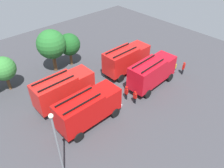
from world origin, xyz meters
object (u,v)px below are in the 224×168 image
at_px(tree_1, 4,69).
at_px(fire_truck_2, 64,89).
at_px(fire_truck_0, 88,108).
at_px(firefighter_0, 135,97).
at_px(firefighter_3, 126,92).
at_px(firefighter_2, 174,67).
at_px(traffic_cone_0, 90,80).
at_px(fire_truck_1, 152,72).
at_px(tree_2, 51,44).
at_px(tree_3, 69,45).
at_px(traffic_cone_1, 49,95).
at_px(firefighter_1, 183,68).
at_px(lamppost, 57,143).
at_px(fire_truck_3, 126,59).

bearing_deg(tree_1, fire_truck_2, -62.06).
bearing_deg(tree_1, fire_truck_0, -71.22).
xyz_separation_m(firefighter_0, firefighter_3, (-0.23, 1.21, 0.10)).
distance_m(firefighter_2, firefighter_3, 9.15).
bearing_deg(fire_truck_2, firefighter_2, -17.81).
relative_size(firefighter_0, traffic_cone_0, 2.36).
height_order(fire_truck_1, traffic_cone_0, fire_truck_1).
bearing_deg(tree_2, tree_3, -4.02).
height_order(fire_truck_2, traffic_cone_1, fire_truck_2).
bearing_deg(firefighter_2, firefighter_3, -7.24).
distance_m(firefighter_1, tree_3, 16.41).
distance_m(tree_2, lamppost, 16.70).
bearing_deg(lamppost, firefighter_0, 10.69).
relative_size(fire_truck_3, firefighter_3, 3.95).
distance_m(firefighter_0, firefighter_1, 9.52).
bearing_deg(tree_1, fire_truck_1, -40.09).
bearing_deg(firefighter_1, tree_3, -152.74).
bearing_deg(tree_1, lamppost, -95.10).
xyz_separation_m(fire_truck_3, traffic_cone_1, (-11.01, 2.43, -1.83)).
bearing_deg(fire_truck_2, tree_3, 51.66).
height_order(fire_truck_1, fire_truck_3, same).
height_order(tree_3, lamppost, lamppost).
bearing_deg(firefighter_2, traffic_cone_0, -34.71).
xyz_separation_m(fire_truck_1, lamppost, (-15.24, -3.07, 2.00)).
xyz_separation_m(fire_truck_0, tree_3, (5.33, 11.26, 1.12)).
distance_m(fire_truck_0, firefighter_1, 15.51).
bearing_deg(tree_1, firefighter_1, -34.03).
relative_size(fire_truck_1, firefighter_1, 4.03).
height_order(fire_truck_3, tree_3, tree_3).
bearing_deg(lamppost, traffic_cone_1, 67.29).
xyz_separation_m(firefighter_1, traffic_cone_0, (-10.93, 7.19, -0.67)).
bearing_deg(tree_2, fire_truck_2, -111.98).
height_order(fire_truck_3, traffic_cone_0, fire_truck_3).
height_order(firefighter_1, traffic_cone_1, firefighter_1).
bearing_deg(firefighter_1, fire_truck_1, -114.87).
distance_m(firefighter_1, tree_1, 23.41).
height_order(firefighter_2, tree_1, tree_1).
bearing_deg(fire_truck_3, lamppost, -154.05).
height_order(firefighter_1, tree_1, tree_1).
relative_size(fire_truck_3, tree_2, 1.18).
distance_m(fire_truck_1, firefighter_1, 5.68).
height_order(fire_truck_1, tree_2, tree_2).
bearing_deg(tree_2, lamppost, -118.46).
bearing_deg(tree_2, fire_truck_1, -57.90).
bearing_deg(tree_2, fire_truck_3, -44.65).
bearing_deg(firefighter_1, fire_truck_2, -121.80).
bearing_deg(firefighter_2, traffic_cone_1, -28.30).
height_order(firefighter_2, lamppost, lamppost).
height_order(tree_1, tree_2, tree_2).
relative_size(fire_truck_1, fire_truck_3, 1.01).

